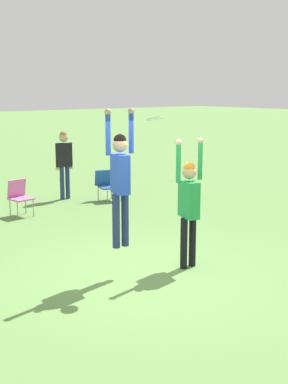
{
  "coord_description": "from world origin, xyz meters",
  "views": [
    {
      "loc": [
        -5.19,
        -6.47,
        2.99
      ],
      "look_at": [
        0.23,
        0.32,
        1.3
      ],
      "focal_mm": 50.0,
      "sensor_mm": 36.0,
      "label": 1
    }
  ],
  "objects_px": {
    "person_jumping": "(120,174)",
    "person_defending": "(189,200)",
    "frisbee": "(155,119)",
    "camping_chair_3": "(19,195)",
    "person_spectator_near": "(64,158)",
    "camping_chair_2": "(107,183)"
  },
  "relations": [
    {
      "from": "person_defending",
      "to": "frisbee",
      "type": "xyz_separation_m",
      "value": [
        -0.66,
        0.1,
        1.36
      ]
    },
    {
      "from": "camping_chair_3",
      "to": "camping_chair_2",
      "type": "bearing_deg",
      "value": 175.21
    },
    {
      "from": "person_spectator_near",
      "to": "person_defending",
      "type": "bearing_deg",
      "value": -84.58
    },
    {
      "from": "person_jumping",
      "to": "person_spectator_near",
      "type": "relative_size",
      "value": 1.18
    },
    {
      "from": "person_jumping",
      "to": "person_spectator_near",
      "type": "distance_m",
      "value": 6.42
    },
    {
      "from": "camping_chair_3",
      "to": "person_spectator_near",
      "type": "xyz_separation_m",
      "value": [
        1.84,
        1.02,
        0.62
      ]
    },
    {
      "from": "person_defending",
      "to": "person_spectator_near",
      "type": "relative_size",
      "value": 1.18
    },
    {
      "from": "frisbee",
      "to": "person_spectator_near",
      "type": "distance_m",
      "value": 6.61
    },
    {
      "from": "person_jumping",
      "to": "person_spectator_near",
      "type": "bearing_deg",
      "value": -5.8
    },
    {
      "from": "frisbee",
      "to": "camping_chair_3",
      "type": "height_order",
      "value": "frisbee"
    },
    {
      "from": "frisbee",
      "to": "camping_chair_2",
      "type": "height_order",
      "value": "frisbee"
    },
    {
      "from": "person_jumping",
      "to": "camping_chair_2",
      "type": "height_order",
      "value": "person_jumping"
    },
    {
      "from": "camping_chair_2",
      "to": "frisbee",
      "type": "bearing_deg",
      "value": 78.74
    },
    {
      "from": "person_defending",
      "to": "camping_chair_3",
      "type": "bearing_deg",
      "value": -157.35
    },
    {
      "from": "person_jumping",
      "to": "camping_chair_2",
      "type": "xyz_separation_m",
      "value": [
        3.25,
        5.06,
        -1.2
      ]
    },
    {
      "from": "person_defending",
      "to": "camping_chair_2",
      "type": "bearing_deg",
      "value": 175.42
    },
    {
      "from": "person_spectator_near",
      "to": "frisbee",
      "type": "bearing_deg",
      "value": -90.5
    },
    {
      "from": "camping_chair_3",
      "to": "person_spectator_near",
      "type": "bearing_deg",
      "value": -159.19
    },
    {
      "from": "person_jumping",
      "to": "camping_chair_3",
      "type": "height_order",
      "value": "person_jumping"
    },
    {
      "from": "person_jumping",
      "to": "person_defending",
      "type": "bearing_deg",
      "value": -90.0
    },
    {
      "from": "frisbee",
      "to": "camping_chair_3",
      "type": "relative_size",
      "value": 0.3
    },
    {
      "from": "camping_chair_2",
      "to": "camping_chair_3",
      "type": "bearing_deg",
      "value": 19.58
    }
  ]
}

